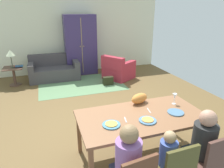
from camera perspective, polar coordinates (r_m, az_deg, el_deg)
ground_plane at (r=5.13m, az=-3.54°, el=-5.96°), size 6.45×6.37×0.02m
back_wall at (r=7.83m, az=-10.23°, el=13.32°), size 6.45×0.10×2.70m
dining_table at (r=3.15m, az=8.34°, el=-9.73°), size 1.91×1.00×0.76m
plate_near_man at (r=2.83m, az=-0.19°, el=-11.40°), size 0.25×0.25×0.02m
pizza_near_man at (r=2.83m, az=-0.19°, el=-11.14°), size 0.17×0.17×0.01m
plate_near_child at (r=2.97m, az=9.99°, el=-10.10°), size 0.25×0.25×0.02m
pizza_near_child at (r=2.97m, az=10.00°, el=-9.85°), size 0.17×0.17×0.01m
plate_near_woman at (r=3.29m, az=17.47°, el=-7.62°), size 0.25×0.25×0.02m
wine_glass at (r=3.53m, az=17.22°, el=-3.42°), size 0.07×0.07×0.19m
fork at (r=2.97m, az=3.82°, el=-10.02°), size 0.05×0.15×0.01m
knife at (r=3.26m, az=10.33°, el=-7.32°), size 0.04×0.17×0.01m
person_man at (r=2.57m, az=4.09°, el=-22.61°), size 0.31×0.41×1.11m
person_child at (r=2.82m, az=14.77°, el=-20.90°), size 0.22×0.29×0.92m
dining_chair_woman at (r=2.97m, az=25.87°, el=-18.57°), size 0.45×0.45×0.87m
person_woman at (r=3.05m, az=23.51°, el=-16.57°), size 0.30×0.41×1.11m
cat at (r=3.46m, az=7.72°, el=-4.03°), size 0.35×0.25×0.17m
area_rug at (r=6.55m, az=-8.64°, el=-0.07°), size 2.60×1.80×0.01m
couch at (r=7.20m, az=-15.88°, el=3.76°), size 1.63×0.86×0.82m
armchair at (r=6.94m, az=1.66°, el=4.04°), size 1.18×1.18×0.82m
armoire at (r=7.51m, az=-8.86°, el=10.79°), size 1.10×0.59×2.10m
side_table at (r=7.00m, az=-25.91°, el=2.61°), size 0.56×0.56×0.58m
table_lamp at (r=6.85m, az=-26.72°, el=7.64°), size 0.26×0.26×0.54m
book_lower at (r=6.96m, az=-24.93°, el=4.54°), size 0.22×0.16×0.03m
book_upper at (r=6.86m, az=-24.67°, el=4.62°), size 0.22×0.16×0.03m
handbag at (r=6.41m, az=-1.13°, el=0.90°), size 0.32×0.16×0.26m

